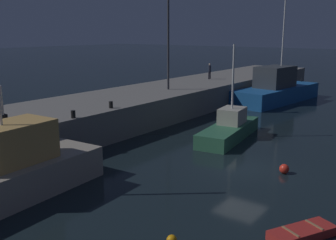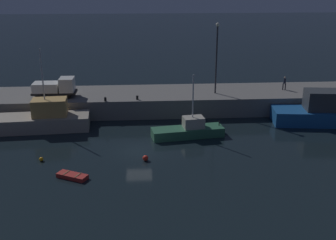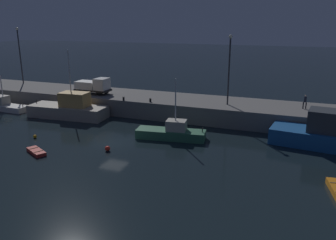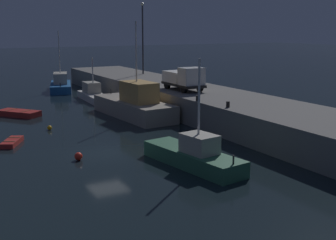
% 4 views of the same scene
% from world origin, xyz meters
% --- Properties ---
extents(ground_plane, '(320.00, 320.00, 0.00)m').
position_xyz_m(ground_plane, '(0.00, 0.00, 0.00)').
color(ground_plane, black).
extents(pier_quay, '(77.38, 7.82, 2.28)m').
position_xyz_m(pier_quay, '(0.00, 13.16, 1.14)').
color(pier_quay, slate).
rests_on(pier_quay, ground).
extents(fishing_boat_blue, '(7.25, 2.42, 4.95)m').
position_xyz_m(fishing_boat_blue, '(-21.75, 6.76, 0.69)').
color(fishing_boat_blue, silver).
rests_on(fishing_boat_blue, ground).
extents(fishing_boat_white, '(7.73, 3.18, 6.59)m').
position_xyz_m(fishing_boat_white, '(5.25, 3.61, 0.71)').
color(fishing_boat_white, '#2D6647').
rests_on(fishing_boat_white, ground).
extents(fishing_boat_orange, '(10.73, 4.18, 8.86)m').
position_xyz_m(fishing_boat_orange, '(-10.46, 6.84, 1.15)').
color(fishing_boat_orange, gray).
rests_on(fishing_boat_orange, ground).
extents(fishing_trawler_green, '(8.26, 4.63, 7.86)m').
position_xyz_m(fishing_trawler_green, '(-31.33, 5.58, 0.85)').
color(fishing_trawler_green, '#195193').
rests_on(fishing_trawler_green, ground).
extents(dinghy_orange_near, '(4.24, 3.84, 0.58)m').
position_xyz_m(dinghy_orange_near, '(-16.20, -2.68, 0.27)').
color(dinghy_orange_near, '#B22823').
rests_on(dinghy_orange_near, ground).
extents(rowboat_white_mid, '(2.78, 2.06, 0.39)m').
position_xyz_m(rowboat_white_mid, '(-5.53, -5.20, 0.18)').
color(rowboat_white_mid, '#B22823').
rests_on(rowboat_white_mid, ground).
extents(mooring_buoy_near, '(0.52, 0.52, 0.52)m').
position_xyz_m(mooring_buoy_near, '(0.62, -2.18, 0.26)').
color(mooring_buoy_near, red).
rests_on(mooring_buoy_near, ground).
extents(mooring_buoy_mid, '(0.38, 0.38, 0.38)m').
position_xyz_m(mooring_buoy_mid, '(-8.85, -1.63, 0.19)').
color(mooring_buoy_mid, orange).
rests_on(mooring_buoy_mid, ground).
extents(lamp_post_west, '(0.44, 0.44, 9.12)m').
position_xyz_m(lamp_post_west, '(-25.81, 15.09, 7.53)').
color(lamp_post_west, '#38383D').
rests_on(lamp_post_west, pier_quay).
extents(utility_truck, '(5.16, 2.14, 2.32)m').
position_xyz_m(utility_truck, '(-9.79, 11.82, 3.45)').
color(utility_truck, black).
rests_on(utility_truck, pier_quay).
extents(bollard_west, '(0.28, 0.28, 0.47)m').
position_xyz_m(bollard_west, '(-0.09, 10.00, 2.51)').
color(bollard_west, black).
rests_on(bollard_west, pier_quay).
extents(bollard_central, '(0.28, 0.28, 0.48)m').
position_xyz_m(bollard_central, '(-3.77, 9.57, 2.52)').
color(bollard_central, black).
rests_on(bollard_central, pier_quay).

